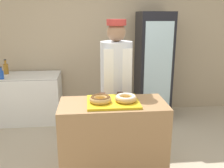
# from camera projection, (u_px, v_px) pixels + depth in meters

# --- Properties ---
(wall_back) EXTENTS (8.00, 0.06, 2.70)m
(wall_back) POSITION_uv_depth(u_px,v_px,m) (101.00, 40.00, 4.55)
(wall_back) COLOR tan
(wall_back) RESTS_ON ground_plane
(display_counter) EXTENTS (1.13, 0.54, 0.91)m
(display_counter) POSITION_uv_depth(u_px,v_px,m) (113.00, 142.00, 2.75)
(display_counter) COLOR #997047
(display_counter) RESTS_ON ground_plane
(serving_tray) EXTENTS (0.54, 0.44, 0.02)m
(serving_tray) POSITION_uv_depth(u_px,v_px,m) (113.00, 102.00, 2.63)
(serving_tray) COLOR yellow
(serving_tray) RESTS_ON display_counter
(donut_chocolate_glaze) EXTENTS (0.23, 0.23, 0.07)m
(donut_chocolate_glaze) POSITION_uv_depth(u_px,v_px,m) (100.00, 99.00, 2.58)
(donut_chocolate_glaze) COLOR tan
(donut_chocolate_glaze) RESTS_ON serving_tray
(donut_light_glaze) EXTENTS (0.23, 0.23, 0.07)m
(donut_light_glaze) POSITION_uv_depth(u_px,v_px,m) (126.00, 98.00, 2.60)
(donut_light_glaze) COLOR tan
(donut_light_glaze) RESTS_ON serving_tray
(brownie_back_left) EXTENTS (0.07, 0.07, 0.03)m
(brownie_back_left) POSITION_uv_depth(u_px,v_px,m) (102.00, 95.00, 2.78)
(brownie_back_left) COLOR black
(brownie_back_left) RESTS_ON serving_tray
(brownie_back_right) EXTENTS (0.07, 0.07, 0.03)m
(brownie_back_right) POSITION_uv_depth(u_px,v_px,m) (120.00, 94.00, 2.79)
(brownie_back_right) COLOR black
(brownie_back_right) RESTS_ON serving_tray
(baker_person) EXTENTS (0.40, 0.40, 1.75)m
(baker_person) POSITION_uv_depth(u_px,v_px,m) (116.00, 85.00, 3.23)
(baker_person) COLOR #4C4C51
(baker_person) RESTS_ON ground_plane
(beverage_fridge) EXTENTS (0.56, 0.61, 1.86)m
(beverage_fridge) POSITION_uv_depth(u_px,v_px,m) (153.00, 66.00, 4.39)
(beverage_fridge) COLOR black
(beverage_fridge) RESTS_ON ground_plane
(chest_freezer) EXTENTS (0.98, 0.63, 0.82)m
(chest_freezer) POSITION_uv_depth(u_px,v_px,m) (32.00, 98.00, 4.33)
(chest_freezer) COLOR white
(chest_freezer) RESTS_ON ground_plane
(bottle_blue) EXTENTS (0.07, 0.07, 0.20)m
(bottle_blue) POSITION_uv_depth(u_px,v_px,m) (1.00, 74.00, 3.93)
(bottle_blue) COLOR #1E4CB2
(bottle_blue) RESTS_ON chest_freezer
(bottle_amber) EXTENTS (0.08, 0.08, 0.25)m
(bottle_amber) POSITION_uv_depth(u_px,v_px,m) (6.00, 68.00, 4.26)
(bottle_amber) COLOR #99661E
(bottle_amber) RESTS_ON chest_freezer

